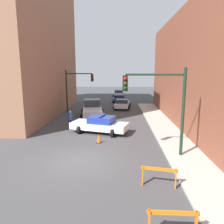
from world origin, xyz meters
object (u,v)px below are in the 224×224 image
object	(u,v)px
police_car	(100,124)
traffic_cone	(99,138)
traffic_light_far	(75,85)
barrier_mid	(159,174)
parked_car_mid	(120,98)
white_truck	(92,109)
parked_car_far	(119,93)
parked_car_near	(122,104)
pedestrian_crossing	(70,119)
barrier_front	(173,219)
traffic_light_near	(163,99)

from	to	relation	value
police_car	traffic_cone	bearing A→B (deg)	-159.87
traffic_light_far	traffic_cone	distance (m)	12.71
traffic_light_far	barrier_mid	bearing A→B (deg)	-67.58
traffic_light_far	parked_car_mid	distance (m)	10.92
white_truck	parked_car_far	distance (m)	20.43
parked_car_near	traffic_light_far	bearing A→B (deg)	-147.36
pedestrian_crossing	parked_car_near	bearing A→B (deg)	-42.34
parked_car_far	parked_car_near	bearing A→B (deg)	-85.36
barrier_front	barrier_mid	world-z (taller)	same
parked_car_far	pedestrian_crossing	xyz separation A→B (m)	(-4.20, -25.48, 0.19)
traffic_light_near	parked_car_mid	distance (m)	23.45
parked_car_mid	pedestrian_crossing	size ratio (longest dim) A/B	2.64
police_car	parked_car_near	distance (m)	12.24
traffic_light_near	barrier_mid	bearing A→B (deg)	-102.00
white_truck	barrier_mid	distance (m)	15.78
traffic_cone	barrier_front	bearing A→B (deg)	-70.67
pedestrian_crossing	barrier_front	bearing A→B (deg)	-173.43
parked_car_mid	barrier_mid	distance (m)	26.75
white_truck	barrier_front	size ratio (longest dim) A/B	3.51
traffic_light_near	traffic_light_far	distance (m)	16.21
parked_car_near	pedestrian_crossing	world-z (taller)	pedestrian_crossing
parked_car_mid	police_car	bearing A→B (deg)	-92.49
traffic_cone	parked_car_mid	bearing A→B (deg)	85.95
police_car	parked_car_mid	world-z (taller)	police_car
traffic_light_near	parked_car_near	bearing A→B (deg)	97.39
parked_car_far	barrier_mid	bearing A→B (deg)	-84.22
parked_car_mid	barrier_mid	world-z (taller)	parked_car_mid
parked_car_mid	traffic_cone	bearing A→B (deg)	-91.43
white_truck	traffic_cone	distance (m)	9.19
police_car	traffic_cone	xyz separation A→B (m)	(0.15, -2.60, -0.41)
parked_car_far	traffic_cone	world-z (taller)	parked_car_far
traffic_cone	white_truck	bearing A→B (deg)	100.06
white_truck	parked_car_near	xyz separation A→B (m)	(3.41, 5.65, -0.23)
white_truck	pedestrian_crossing	size ratio (longest dim) A/B	3.39
pedestrian_crossing	barrier_mid	size ratio (longest dim) A/B	1.05
pedestrian_crossing	barrier_front	xyz separation A→B (m)	(6.09, -12.79, -0.24)
parked_car_mid	pedestrian_crossing	world-z (taller)	pedestrian_crossing
pedestrian_crossing	barrier_front	world-z (taller)	pedestrian_crossing
parked_car_mid	barrier_front	distance (m)	29.77
traffic_light_near	parked_car_mid	world-z (taller)	traffic_light_near
traffic_light_near	police_car	distance (m)	7.11
traffic_light_near	parked_car_mid	bearing A→B (deg)	96.32
police_car	barrier_front	xyz separation A→B (m)	(3.31, -11.62, -0.11)
white_truck	parked_car_mid	size ratio (longest dim) A/B	1.28
traffic_light_near	barrier_front	world-z (taller)	traffic_light_near
traffic_light_near	traffic_cone	xyz separation A→B (m)	(-4.03, 2.42, -3.21)
police_car	parked_car_mid	bearing A→B (deg)	11.68
barrier_mid	parked_car_far	bearing A→B (deg)	93.25
police_car	traffic_cone	distance (m)	2.64
pedestrian_crossing	traffic_light_far	bearing A→B (deg)	-11.09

